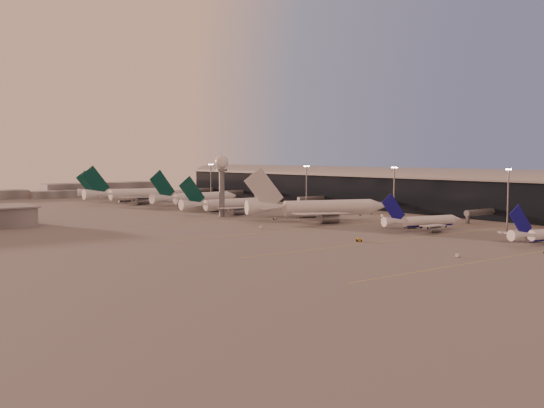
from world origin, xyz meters
TOP-DOWN VIEW (x-y plane):
  - ground at (0.00, 0.00)m, footprint 700.00×700.00m
  - taxiway_markings at (30.00, 56.00)m, footprint 180.00×185.25m
  - terminal at (107.88, 110.09)m, footprint 57.00×362.00m
  - radar_tower at (5.00, 120.00)m, footprint 6.40×6.40m
  - mast_a at (58.00, 0.00)m, footprint 3.60×0.56m
  - mast_b at (55.00, 55.00)m, footprint 3.60×0.56m
  - mast_c at (50.00, 110.00)m, footprint 3.60×0.56m
  - mast_d at (48.00, 200.00)m, footprint 3.60×0.56m
  - distant_horizon at (2.62, 325.14)m, footprint 165.00×37.50m
  - narrowbody_mid at (36.38, 22.93)m, footprint 37.85×29.90m
  - widebody_white at (30.11, 77.32)m, footprint 66.53×52.42m
  - greentail_a at (16.55, 133.08)m, footprint 53.94×43.58m
  - greentail_b at (24.95, 178.54)m, footprint 60.07×48.33m
  - greentail_c at (9.28, 228.30)m, footprint 65.41×52.82m
  - greentail_d at (13.37, 257.43)m, footprint 53.63×42.65m
  - gsv_truck_a at (-8.25, -26.71)m, footprint 5.49×2.86m
  - gsv_catering_a at (58.89, -3.26)m, footprint 5.52×3.41m
  - gsv_tug_mid at (-7.13, 14.56)m, footprint 4.43×3.89m
  - gsv_truck_b at (52.41, 46.52)m, footprint 6.34×3.18m
  - gsv_truck_c at (-10.50, 66.85)m, footprint 4.88×6.08m
  - gsv_catering_b at (66.62, 72.43)m, footprint 5.33×3.01m
  - gsv_tug_far at (16.01, 92.15)m, footprint 2.55×3.39m
  - gsv_tug_hangar at (54.08, 158.75)m, footprint 4.12×2.94m

SIDE VIEW (x-z plane):
  - ground at x=0.00m, z-range 0.00..0.00m
  - taxiway_markings at x=30.00m, z-range 0.00..0.02m
  - gsv_tug_far at x=16.01m, z-range 0.01..0.87m
  - gsv_tug_hangar at x=54.08m, z-range 0.02..1.09m
  - gsv_tug_mid at x=-7.13m, z-range 0.02..1.10m
  - gsv_truck_a at x=-8.25m, z-range 0.02..2.13m
  - gsv_truck_c at x=-10.50m, z-range 0.02..2.39m
  - gsv_truck_b at x=52.41m, z-range 0.02..2.47m
  - gsv_catering_b at x=66.62m, z-range 0.00..4.14m
  - gsv_catering_a at x=58.89m, z-range 0.00..4.20m
  - narrowbody_mid at x=36.38m, z-range -4.45..10.50m
  - greentail_a at x=16.55m, z-range -6.34..13.26m
  - greentail_d at x=13.37m, z-range -6.51..13.62m
  - greentail_b at x=24.95m, z-range -7.06..14.77m
  - distant_horizon at x=2.62m, z-range -0.61..8.39m
  - greentail_c at x=9.28m, z-range -7.68..16.07m
  - widebody_white at x=30.11m, z-range -7.95..16.40m
  - terminal at x=107.88m, z-range -1.00..22.04m
  - mast_a at x=58.00m, z-range 1.24..26.24m
  - mast_b at x=55.00m, z-range 1.24..26.24m
  - mast_c at x=50.00m, z-range 1.24..26.24m
  - mast_d at x=48.00m, z-range 1.24..26.24m
  - radar_tower at x=5.00m, z-range 5.40..36.50m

